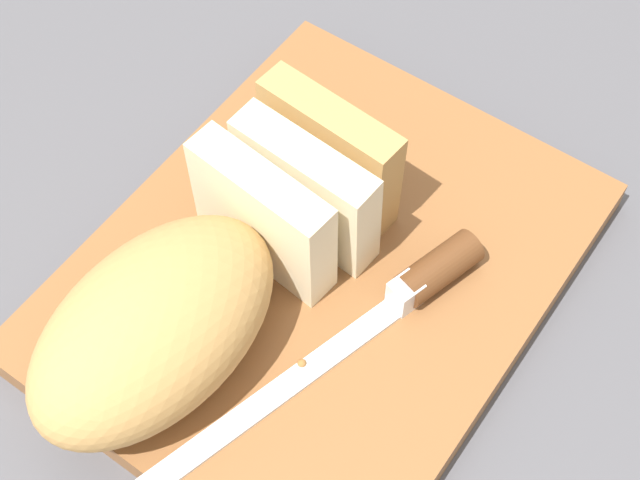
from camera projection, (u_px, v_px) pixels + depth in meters
name	position (u px, v px, depth m)	size (l,w,h in m)	color
ground_plane	(320.00, 282.00, 0.69)	(3.00, 3.00, 0.00)	#4C4C51
cutting_board	(320.00, 273.00, 0.68)	(0.37, 0.29, 0.03)	brown
bread_loaf	(201.00, 283.00, 0.61)	(0.29, 0.13, 0.09)	tan
bread_knife	(405.00, 294.00, 0.64)	(0.28, 0.09, 0.03)	silver
crumb_near_knife	(218.00, 253.00, 0.67)	(0.01, 0.01, 0.01)	#996633
crumb_near_loaf	(302.00, 363.00, 0.62)	(0.01, 0.01, 0.01)	#996633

